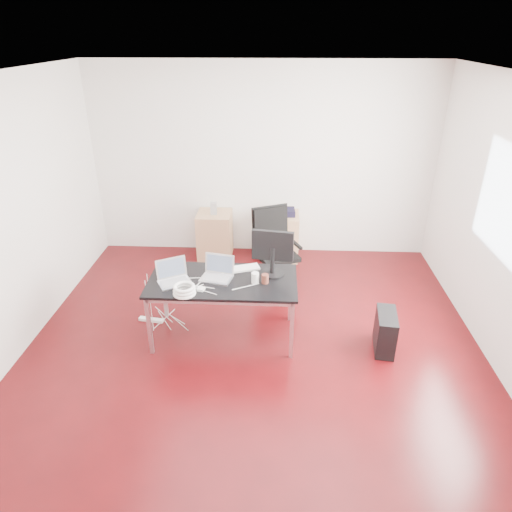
{
  "coord_description": "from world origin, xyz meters",
  "views": [
    {
      "loc": [
        0.23,
        -4.05,
        3.16
      ],
      "look_at": [
        0.0,
        0.55,
        0.85
      ],
      "focal_mm": 32.0,
      "sensor_mm": 36.0,
      "label": 1
    }
  ],
  "objects_px": {
    "desk": "(223,284)",
    "filing_cabinet_right": "(281,236)",
    "filing_cabinet_left": "(215,235)",
    "pc_tower": "(385,332)",
    "office_chair": "(275,246)"
  },
  "relations": [
    {
      "from": "desk",
      "to": "filing_cabinet_right",
      "type": "bearing_deg",
      "value": 72.44
    },
    {
      "from": "filing_cabinet_right",
      "to": "pc_tower",
      "type": "height_order",
      "value": "filing_cabinet_right"
    },
    {
      "from": "desk",
      "to": "filing_cabinet_left",
      "type": "height_order",
      "value": "desk"
    },
    {
      "from": "office_chair",
      "to": "filing_cabinet_right",
      "type": "bearing_deg",
      "value": 59.42
    },
    {
      "from": "office_chair",
      "to": "pc_tower",
      "type": "bearing_deg",
      "value": -71.12
    },
    {
      "from": "desk",
      "to": "filing_cabinet_right",
      "type": "xyz_separation_m",
      "value": [
        0.64,
        2.03,
        -0.33
      ]
    },
    {
      "from": "filing_cabinet_right",
      "to": "office_chair",
      "type": "bearing_deg",
      "value": -96.24
    },
    {
      "from": "filing_cabinet_left",
      "to": "pc_tower",
      "type": "distance_m",
      "value": 3.05
    },
    {
      "from": "office_chair",
      "to": "filing_cabinet_right",
      "type": "xyz_separation_m",
      "value": [
        0.1,
        0.88,
        -0.26
      ]
    },
    {
      "from": "filing_cabinet_right",
      "to": "pc_tower",
      "type": "bearing_deg",
      "value": -62.69
    },
    {
      "from": "office_chair",
      "to": "filing_cabinet_left",
      "type": "xyz_separation_m",
      "value": [
        -0.91,
        0.88,
        -0.26
      ]
    },
    {
      "from": "desk",
      "to": "filing_cabinet_left",
      "type": "xyz_separation_m",
      "value": [
        -0.37,
        2.03,
        -0.33
      ]
    },
    {
      "from": "office_chair",
      "to": "pc_tower",
      "type": "relative_size",
      "value": 2.4
    },
    {
      "from": "filing_cabinet_left",
      "to": "pc_tower",
      "type": "xyz_separation_m",
      "value": [
        2.13,
        -2.18,
        -0.13
      ]
    },
    {
      "from": "desk",
      "to": "office_chair",
      "type": "height_order",
      "value": "office_chair"
    }
  ]
}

